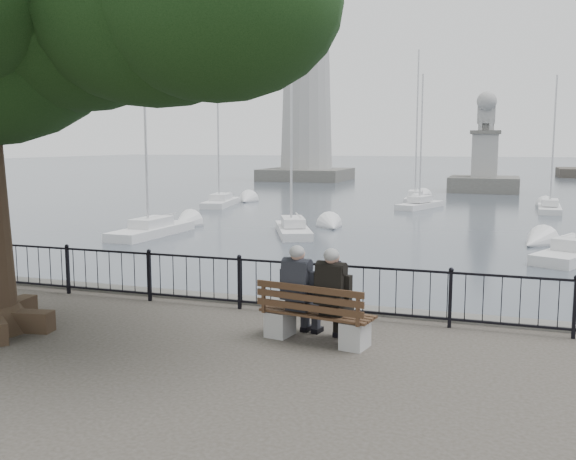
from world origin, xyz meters
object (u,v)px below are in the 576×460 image
at_px(person_right, 335,299).
at_px(lighthouse, 307,73).
at_px(lion_monument, 484,167).
at_px(bench, 315,321).
at_px(person_left, 301,295).

height_order(person_right, lighthouse, lighthouse).
bearing_deg(lion_monument, bench, -91.17).
bearing_deg(lion_monument, lighthouse, 148.90).
relative_size(bench, lion_monument, 0.23).
relative_size(person_right, lighthouse, 0.06).
distance_m(person_right, lion_monument, 48.96).
distance_m(bench, lion_monument, 49.02).
bearing_deg(person_right, person_left, 169.66).
height_order(person_right, lion_monument, lion_monument).
bearing_deg(lighthouse, person_left, -72.92).
relative_size(person_right, lion_monument, 0.18).
bearing_deg(bench, lighthouse, 107.28).
xyz_separation_m(bench, lighthouse, (-19.00, 61.07, 10.68)).
distance_m(lighthouse, lion_monument, 25.35).
bearing_deg(bench, person_left, 150.72).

